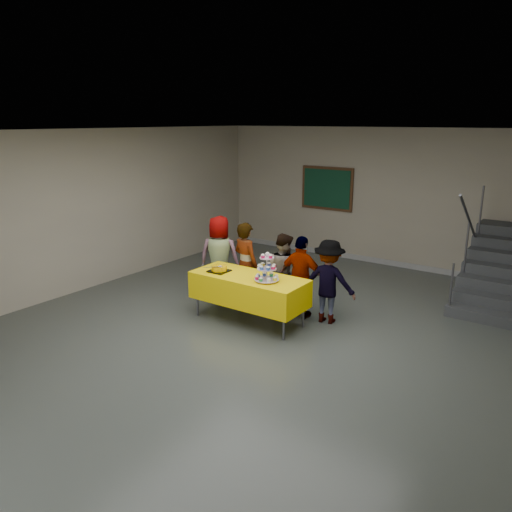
{
  "coord_description": "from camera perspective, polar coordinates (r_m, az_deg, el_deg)",
  "views": [
    {
      "loc": [
        3.92,
        -5.52,
        3.16
      ],
      "look_at": [
        -0.48,
        0.77,
        1.05
      ],
      "focal_mm": 35.0,
      "sensor_mm": 36.0,
      "label": 1
    }
  ],
  "objects": [
    {
      "name": "cupcake_stand",
      "position": [
        7.58,
        1.24,
        -1.7
      ],
      "size": [
        0.38,
        0.38,
        0.44
      ],
      "color": "silver",
      "rests_on": "bake_table"
    },
    {
      "name": "schoolchild_e",
      "position": [
        8.0,
        8.29,
        -2.9
      ],
      "size": [
        0.94,
        0.64,
        1.35
      ],
      "primitive_type": "imported",
      "rotation": [
        0.0,
        0.0,
        3.31
      ],
      "color": "slate",
      "rests_on": "ground"
    },
    {
      "name": "room_shell",
      "position": [
        6.86,
        -0.33,
        6.73
      ],
      "size": [
        10.0,
        10.04,
        3.02
      ],
      "color": "#4C514C",
      "rests_on": "ground"
    },
    {
      "name": "schoolchild_b",
      "position": [
        8.61,
        -1.18,
        -0.96
      ],
      "size": [
        0.61,
        0.47,
        1.48
      ],
      "primitive_type": "imported",
      "rotation": [
        0.0,
        0.0,
        2.91
      ],
      "color": "slate",
      "rests_on": "ground"
    },
    {
      "name": "schoolchild_a",
      "position": [
        9.05,
        -4.19,
        -0.1
      ],
      "size": [
        0.87,
        0.74,
        1.51
      ],
      "primitive_type": "imported",
      "rotation": [
        0.0,
        0.0,
        3.57
      ],
      "color": "slate",
      "rests_on": "ground"
    },
    {
      "name": "staircase",
      "position": [
        10.08,
        26.69,
        -1.68
      ],
      "size": [
        1.3,
        2.4,
        2.04
      ],
      "color": "#424447",
      "rests_on": "ground"
    },
    {
      "name": "bake_table",
      "position": [
        7.95,
        -0.83,
        -3.75
      ],
      "size": [
        1.88,
        0.78,
        0.77
      ],
      "color": "#595960",
      "rests_on": "ground"
    },
    {
      "name": "noticeboard",
      "position": [
        11.85,
        8.11,
        7.65
      ],
      "size": [
        1.3,
        0.05,
        1.0
      ],
      "color": "#472B16",
      "rests_on": "ground"
    },
    {
      "name": "schoolchild_c",
      "position": [
        8.47,
        3.12,
        -1.8
      ],
      "size": [
        0.72,
        0.6,
        1.33
      ],
      "primitive_type": "imported",
      "rotation": [
        0.0,
        0.0,
        2.98
      ],
      "color": "slate",
      "rests_on": "ground"
    },
    {
      "name": "schoolchild_d",
      "position": [
        8.11,
        5.21,
        -2.47
      ],
      "size": [
        0.81,
        0.35,
        1.37
      ],
      "primitive_type": "imported",
      "rotation": [
        0.0,
        0.0,
        3.16
      ],
      "color": "slate",
      "rests_on": "ground"
    },
    {
      "name": "bear_cake",
      "position": [
        8.11,
        -4.24,
        -1.38
      ],
      "size": [
        0.32,
        0.36,
        0.12
      ],
      "color": "black",
      "rests_on": "bake_table"
    }
  ]
}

